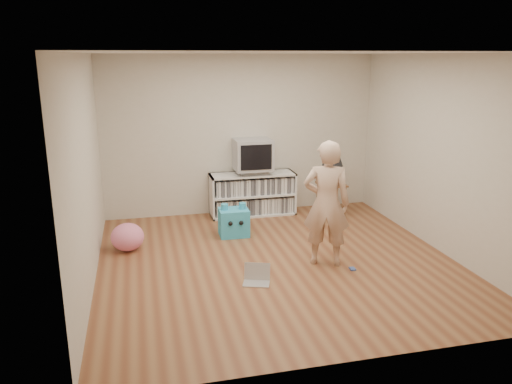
{
  "coord_description": "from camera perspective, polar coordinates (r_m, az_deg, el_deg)",
  "views": [
    {
      "loc": [
        -1.65,
        -5.74,
        2.57
      ],
      "look_at": [
        -0.19,
        0.4,
        0.84
      ],
      "focal_mm": 35.0,
      "sensor_mm": 36.0,
      "label": 1
    }
  ],
  "objects": [
    {
      "name": "media_unit",
      "position": [
        8.28,
        -0.41,
        -0.2
      ],
      "size": [
        1.4,
        0.45,
        0.7
      ],
      "color": "white",
      "rests_on": "ground"
    },
    {
      "name": "walls",
      "position": [
        6.11,
        2.59,
        3.33
      ],
      "size": [
        4.52,
        4.52,
        2.6
      ],
      "color": "beige",
      "rests_on": "ground"
    },
    {
      "name": "side_table",
      "position": [
        8.28,
        8.6,
        0.08
      ],
      "size": [
        0.42,
        0.42,
        0.55
      ],
      "color": "brown",
      "rests_on": "ground"
    },
    {
      "name": "plush_blue",
      "position": [
        7.34,
        -2.55,
        -3.44
      ],
      "size": [
        0.43,
        0.38,
        0.49
      ],
      "rotation": [
        0.0,
        0.0,
        -0.02
      ],
      "color": "#2DA6D3",
      "rests_on": "ground"
    },
    {
      "name": "laptop",
      "position": [
        5.93,
        0.09,
        -9.74
      ],
      "size": [
        0.37,
        0.33,
        0.21
      ],
      "rotation": [
        0.0,
        0.0,
        -0.33
      ],
      "color": "silver",
      "rests_on": "ground"
    },
    {
      "name": "dvd_deck",
      "position": [
        8.17,
        -0.39,
        2.37
      ],
      "size": [
        0.45,
        0.35,
        0.07
      ],
      "primitive_type": "cube",
      "color": "gray",
      "rests_on": "media_unit"
    },
    {
      "name": "plush_pink",
      "position": [
        7.01,
        -14.48,
        -5.01
      ],
      "size": [
        0.59,
        0.59,
        0.38
      ],
      "primitive_type": "ellipsoid",
      "rotation": [
        0.0,
        0.0,
        0.42
      ],
      "color": "pink",
      "rests_on": "ground"
    },
    {
      "name": "ceiling",
      "position": [
        5.97,
        2.74,
        15.62
      ],
      "size": [
        4.5,
        4.5,
        0.01
      ],
      "primitive_type": "cube",
      "color": "white",
      "rests_on": "walls"
    },
    {
      "name": "crt_tv",
      "position": [
        8.11,
        -0.39,
        4.33
      ],
      "size": [
        0.6,
        0.53,
        0.5
      ],
      "color": "#9E9EA3",
      "rests_on": "dvd_deck"
    },
    {
      "name": "person",
      "position": [
        6.24,
        8.06,
        -1.33
      ],
      "size": [
        0.68,
        0.57,
        1.59
      ],
      "primitive_type": "imported",
      "rotation": [
        0.0,
        0.0,
        2.77
      ],
      "color": "#D3AB90",
      "rests_on": "ground"
    },
    {
      "name": "ground",
      "position": [
        6.5,
        2.45,
        -7.94
      ],
      "size": [
        4.5,
        4.5,
        0.0
      ],
      "primitive_type": "plane",
      "color": "brown",
      "rests_on": "ground"
    },
    {
      "name": "playing_cards",
      "position": [
        6.38,
        10.97,
        -8.62
      ],
      "size": [
        0.07,
        0.09,
        0.02
      ],
      "primitive_type": "cube",
      "rotation": [
        0.0,
        0.0,
        -0.02
      ],
      "color": "#3E59A7",
      "rests_on": "ground"
    },
    {
      "name": "table_lamp",
      "position": [
        8.15,
        8.75,
        3.65
      ],
      "size": [
        0.34,
        0.34,
        0.52
      ],
      "color": "#333333",
      "rests_on": "side_table"
    }
  ]
}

